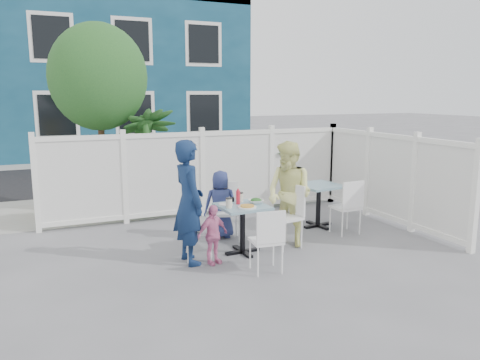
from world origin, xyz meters
name	(u,v)px	position (x,y,z in m)	size (l,w,h in m)	color
ground	(250,255)	(0.00, 0.00, 0.00)	(80.00, 80.00, 0.00)	slate
near_sidewalk	(178,200)	(0.00, 3.80, 0.01)	(24.00, 2.60, 0.01)	gray
street	(143,174)	(0.00, 7.50, 0.00)	(24.00, 5.00, 0.01)	black
far_sidewalk	(125,160)	(0.00, 10.60, 0.01)	(24.00, 1.60, 0.01)	gray
building	(94,76)	(-0.50, 14.00, 3.00)	(11.00, 6.00, 6.00)	navy
fence_back	(202,175)	(0.10, 2.40, 0.78)	(5.86, 0.08, 1.60)	white
fence_right	(389,180)	(3.00, 0.60, 0.78)	(0.08, 3.66, 1.60)	white
tree	(98,77)	(-1.60, 3.30, 2.59)	(1.80, 1.62, 3.59)	#382316
utility_cabinet	(72,179)	(-2.14, 4.00, 0.59)	(0.63, 0.45, 1.18)	gold
potted_shrub_a	(151,160)	(-0.72, 3.10, 1.01)	(1.14, 1.14, 2.03)	#1D4E20
potted_shrub_b	(273,167)	(1.91, 3.00, 0.74)	(1.34, 1.16, 1.48)	#1D4E20
main_table	(243,216)	(-0.07, 0.12, 0.55)	(0.71, 0.71, 0.72)	slate
spare_table	(319,194)	(1.70, 0.87, 0.58)	(0.79, 0.79, 0.75)	slate
chair_left	(194,225)	(-0.79, 0.15, 0.49)	(0.47, 0.48, 0.84)	white
chair_right	(289,211)	(0.71, 0.12, 0.55)	(0.48, 0.49, 0.95)	white
chair_back	(226,206)	(-0.03, 0.86, 0.53)	(0.50, 0.48, 0.91)	white
chair_near	(268,237)	(-0.08, -0.74, 0.49)	(0.42, 0.41, 0.85)	white
chair_spare	(349,203)	(1.89, 0.27, 0.53)	(0.42, 0.41, 0.91)	white
man	(189,202)	(-0.89, 0.05, 0.85)	(0.62, 0.41, 1.70)	#112448
woman	(289,194)	(0.74, 0.19, 0.80)	(0.77, 0.60, 1.59)	#E7EB41
boy	(221,204)	(-0.09, 0.95, 0.55)	(0.54, 0.35, 1.10)	navy
toddler	(213,235)	(-0.62, -0.13, 0.41)	(0.48, 0.20, 0.82)	pink
plate_main	(247,207)	(-0.06, -0.05, 0.72)	(0.26, 0.26, 0.02)	white
plate_side	(226,204)	(-0.28, 0.24, 0.72)	(0.21, 0.21, 0.01)	white
salad_bowl	(256,201)	(0.16, 0.15, 0.74)	(0.22, 0.22, 0.05)	white
coffee_cup_a	(229,203)	(-0.31, 0.04, 0.78)	(0.09, 0.09, 0.13)	beige
coffee_cup_b	(240,197)	(-0.01, 0.33, 0.78)	(0.09, 0.09, 0.13)	beige
ketchup_bottle	(238,197)	(-0.10, 0.20, 0.81)	(0.06, 0.06, 0.19)	red
salt_shaker	(229,200)	(-0.17, 0.38, 0.75)	(0.03, 0.03, 0.07)	white
pepper_shaker	(233,199)	(-0.11, 0.36, 0.75)	(0.03, 0.03, 0.07)	black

